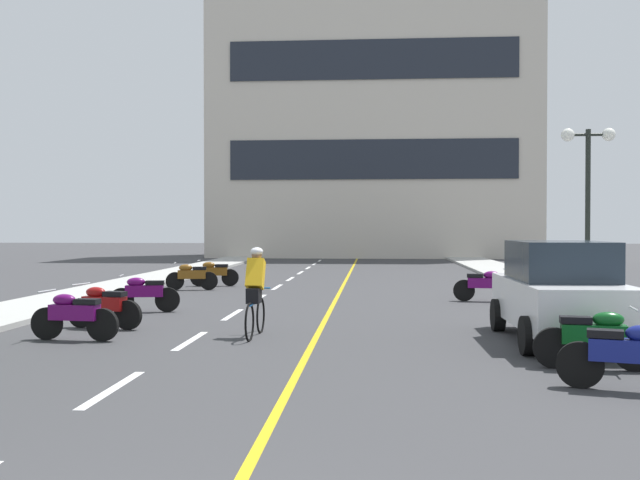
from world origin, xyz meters
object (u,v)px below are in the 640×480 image
object	(u,v)px
motorcycle_3	(74,315)
motorcycle_5	(144,293)
motorcycle_8	(214,273)
cyclist_rider	(255,290)
motorcycle_1	(627,354)
motorcycle_4	(104,306)
parked_car_near	(560,292)
motorcycle_6	(485,285)
motorcycle_2	(594,337)
street_lamp_mid	(588,172)
motorcycle_7	(191,276)

from	to	relation	value
motorcycle_3	motorcycle_5	world-z (taller)	same
motorcycle_8	cyclist_rider	bearing A→B (deg)	-73.94
motorcycle_1	motorcycle_4	world-z (taller)	same
cyclist_rider	parked_car_near	bearing A→B (deg)	-2.71
motorcycle_3	motorcycle_8	xyz separation A→B (m)	(-0.13, 12.39, 0.00)
motorcycle_5	motorcycle_6	xyz separation A→B (m)	(8.66, 3.24, 0.00)
motorcycle_1	motorcycle_4	distance (m)	10.07
motorcycle_2	cyclist_rider	distance (m)	6.14
motorcycle_1	motorcycle_2	xyz separation A→B (m)	(0.01, 1.41, 0.00)
street_lamp_mid	motorcycle_7	world-z (taller)	street_lamp_mid
motorcycle_4	motorcycle_5	size ratio (longest dim) A/B	0.99
motorcycle_2	parked_car_near	bearing A→B (deg)	86.96
street_lamp_mid	cyclist_rider	size ratio (longest dim) A/B	2.64
motorcycle_3	motorcycle_5	distance (m)	4.45
motorcycle_2	motorcycle_4	bearing A→B (deg)	157.03
motorcycle_7	cyclist_rider	xyz separation A→B (m)	(3.75, -9.99, 0.41)
motorcycle_8	cyclist_rider	world-z (taller)	cyclist_rider
motorcycle_5	motorcycle_7	bearing A→B (deg)	93.67
parked_car_near	cyclist_rider	size ratio (longest dim) A/B	2.38
motorcycle_1	motorcycle_2	size ratio (longest dim) A/B	0.98
motorcycle_4	motorcycle_8	bearing A→B (deg)	90.53
street_lamp_mid	cyclist_rider	bearing A→B (deg)	-139.30
motorcycle_7	street_lamp_mid	bearing A→B (deg)	-14.25
parked_car_near	cyclist_rider	xyz separation A→B (m)	(-5.57, 0.26, -0.03)
parked_car_near	motorcycle_7	world-z (taller)	parked_car_near
cyclist_rider	motorcycle_5	bearing A→B (deg)	131.81
parked_car_near	motorcycle_8	bearing A→B (deg)	126.79
street_lamp_mid	parked_car_near	bearing A→B (deg)	-109.37
motorcycle_7	cyclist_rider	bearing A→B (deg)	-69.45
motorcycle_8	cyclist_rider	size ratio (longest dim) A/B	0.96
parked_car_near	motorcycle_4	world-z (taller)	parked_car_near
motorcycle_7	parked_car_near	bearing A→B (deg)	-47.76
motorcycle_7	motorcycle_1	bearing A→B (deg)	-57.20
motorcycle_3	motorcycle_8	world-z (taller)	same
street_lamp_mid	motorcycle_1	distance (m)	11.95
motorcycle_2	motorcycle_4	size ratio (longest dim) A/B	1.01
motorcycle_1	motorcycle_2	distance (m)	1.41
motorcycle_1	motorcycle_6	size ratio (longest dim) A/B	0.97
street_lamp_mid	motorcycle_4	size ratio (longest dim) A/B	2.79
motorcycle_2	motorcycle_8	size ratio (longest dim) A/B	1.00
parked_car_near	motorcycle_5	bearing A→B (deg)	155.81
motorcycle_4	motorcycle_5	world-z (taller)	same
motorcycle_8	street_lamp_mid	bearing A→B (deg)	-22.26
motorcycle_5	cyclist_rider	bearing A→B (deg)	-48.19
motorcycle_3	cyclist_rider	size ratio (longest dim) A/B	0.96
parked_car_near	motorcycle_3	bearing A→B (deg)	-177.11
motorcycle_1	motorcycle_7	size ratio (longest dim) A/B	0.98
motorcycle_5	motorcycle_3	bearing A→B (deg)	-88.54
motorcycle_2	motorcycle_7	distance (m)	15.77
parked_car_near	motorcycle_2	size ratio (longest dim) A/B	2.48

